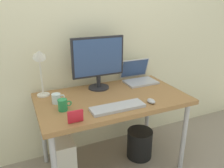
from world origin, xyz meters
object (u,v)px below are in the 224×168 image
object	(u,v)px
desk	(112,103)
glass_cup	(57,98)
laptop	(138,76)
keyboard	(118,107)
photo_frame	(75,116)
computer_tower	(63,157)
wastebasket	(140,144)
coffee_mug	(63,105)
monitor	(98,60)
desk_lamp	(40,62)
mouse	(151,101)

from	to	relation	value
desk	glass_cup	distance (m)	0.49
desk	laptop	bearing A→B (deg)	32.25
glass_cup	keyboard	bearing A→B (deg)	-35.58
laptop	photo_frame	bearing A→B (deg)	-145.53
laptop	keyboard	size ratio (longest dim) A/B	0.73
glass_cup	computer_tower	bearing A→B (deg)	-90.19
glass_cup	wastebasket	world-z (taller)	glass_cup
laptop	glass_cup	world-z (taller)	laptop
coffee_mug	glass_cup	xyz separation A→B (m)	(-0.02, 0.15, -0.00)
monitor	laptop	size ratio (longest dim) A/B	1.58
desk	monitor	size ratio (longest dim) A/B	2.59
desk_lamp	photo_frame	size ratio (longest dim) A/B	4.13
desk_lamp	mouse	size ratio (longest dim) A/B	5.04
glass_cup	photo_frame	size ratio (longest dim) A/B	1.00
desk_lamp	keyboard	world-z (taller)	desk_lamp
desk	photo_frame	size ratio (longest dim) A/B	11.89
desk	computer_tower	world-z (taller)	desk
coffee_mug	glass_cup	distance (m)	0.16
monitor	laptop	world-z (taller)	monitor
mouse	wastebasket	bearing A→B (deg)	74.60
computer_tower	photo_frame	bearing A→B (deg)	-80.54
laptop	glass_cup	size ratio (longest dim) A/B	2.91
desk	wastebasket	size ratio (longest dim) A/B	4.36
desk_lamp	wastebasket	xyz separation A→B (m)	(0.87, -0.23, -0.91)
monitor	computer_tower	distance (m)	0.95
monitor	glass_cup	world-z (taller)	monitor
monitor	photo_frame	world-z (taller)	monitor
mouse	wastebasket	size ratio (longest dim) A/B	0.30
desk	glass_cup	bearing A→B (deg)	171.96
desk_lamp	keyboard	distance (m)	0.76
desk	monitor	bearing A→B (deg)	98.00
coffee_mug	monitor	bearing A→B (deg)	37.99
monitor	desk_lamp	distance (m)	0.52
desk_lamp	photo_frame	bearing A→B (deg)	-75.90
desk	mouse	xyz separation A→B (m)	(0.25, -0.25, 0.08)
monitor	coffee_mug	size ratio (longest dim) A/B	4.66
coffee_mug	computer_tower	bearing A→B (deg)	98.70
coffee_mug	computer_tower	distance (m)	0.59
laptop	glass_cup	bearing A→B (deg)	-167.66
computer_tower	coffee_mug	bearing A→B (deg)	-81.30
photo_frame	mouse	bearing A→B (deg)	4.97
desk	keyboard	world-z (taller)	keyboard
desk	computer_tower	bearing A→B (deg)	175.07
glass_cup	mouse	bearing A→B (deg)	-23.84
photo_frame	wastebasket	world-z (taller)	photo_frame
desk_lamp	coffee_mug	xyz separation A→B (m)	(0.10, -0.33, -0.28)
desk_lamp	computer_tower	distance (m)	0.88
laptop	monitor	bearing A→B (deg)	-177.41
laptop	glass_cup	xyz separation A→B (m)	(-0.89, -0.19, -0.02)
laptop	photo_frame	size ratio (longest dim) A/B	2.91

